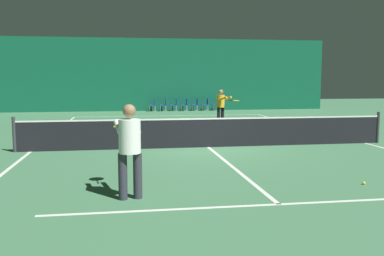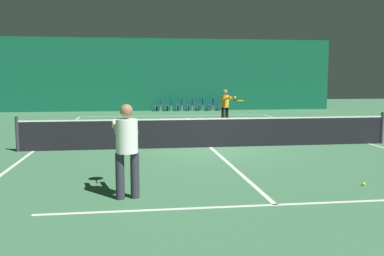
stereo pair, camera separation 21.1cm
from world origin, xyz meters
name	(u,v)px [view 1 (the left image)]	position (x,y,z in m)	size (l,w,h in m)	color
ground_plane	(208,147)	(0.00, 0.00, 0.00)	(60.00, 60.00, 0.00)	#3D704C
backdrop_curtain	(163,75)	(0.00, 15.97, 2.46)	(23.00, 0.12, 4.91)	#0F5138
court_line_baseline_far	(169,116)	(0.00, 11.90, 0.00)	(11.00, 0.10, 0.00)	silver
court_line_service_far	(182,126)	(0.00, 6.40, 0.00)	(8.25, 0.10, 0.00)	silver
court_line_service_near	(279,204)	(0.00, -6.40, 0.00)	(8.25, 0.10, 0.00)	silver
court_line_sideline_left	(31,152)	(-5.50, 0.00, 0.00)	(0.10, 23.80, 0.00)	silver
court_line_sideline_right	(365,143)	(5.50, 0.00, 0.00)	(0.10, 23.80, 0.00)	silver
court_line_centre	(208,147)	(0.00, 0.00, 0.00)	(0.10, 12.80, 0.00)	silver
tennis_net	(208,132)	(0.00, 0.00, 0.51)	(12.00, 0.10, 1.07)	black
player_near	(129,144)	(-2.59, -5.59, 1.02)	(0.57, 1.42, 1.75)	#2D2D38
player_far	(221,104)	(1.97, 6.68, 0.98)	(1.02, 1.34, 1.68)	black
courtside_chair_0	(153,104)	(-0.70, 15.42, 0.49)	(0.44, 0.44, 0.84)	#99999E
courtside_chair_1	(164,104)	(0.02, 15.42, 0.49)	(0.44, 0.44, 0.84)	#99999E
courtside_chair_2	(175,104)	(0.74, 15.42, 0.49)	(0.44, 0.44, 0.84)	#99999E
courtside_chair_3	(185,104)	(1.46, 15.42, 0.49)	(0.44, 0.44, 0.84)	#99999E
courtside_chair_4	(196,104)	(2.18, 15.42, 0.49)	(0.44, 0.44, 0.84)	#99999E
courtside_chair_5	(206,104)	(2.91, 15.42, 0.49)	(0.44, 0.44, 0.84)	#99999E
courtside_chair_6	(216,104)	(3.63, 15.42, 0.49)	(0.44, 0.44, 0.84)	#99999E
tennis_ball	(364,183)	(2.26, -5.33, 0.03)	(0.07, 0.07, 0.07)	#D1DB33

